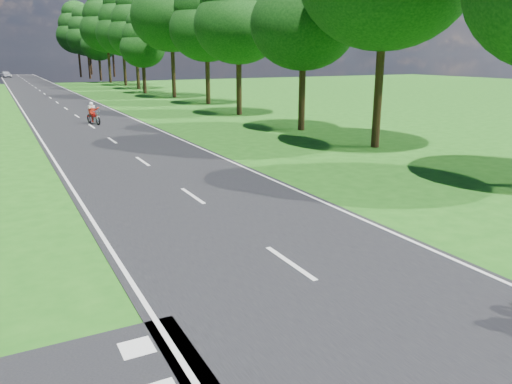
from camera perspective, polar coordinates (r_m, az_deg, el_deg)
ground at (r=9.51m, az=10.32°, el=-12.35°), size 160.00×160.00×0.00m
main_road at (r=56.98m, az=-22.45°, el=9.92°), size 7.00×140.00×0.02m
road_markings at (r=55.10m, az=-22.40°, el=9.79°), size 7.40×140.00×0.01m
treeline at (r=67.07m, az=-22.85°, el=17.63°), size 40.00×115.35×14.78m
rider_far_red at (r=34.22m, az=-18.12°, el=8.56°), size 0.91×1.78×1.41m
distant_car at (r=110.30m, az=-26.71°, el=11.94°), size 2.34×4.06×1.30m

